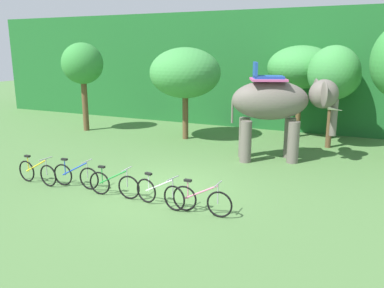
{
  "coord_description": "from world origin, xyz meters",
  "views": [
    {
      "loc": [
        5.66,
        -10.07,
        4.24
      ],
      "look_at": [
        0.58,
        1.0,
        1.3
      ],
      "focal_mm": 36.78,
      "sensor_mm": 36.0,
      "label": 1
    }
  ],
  "objects_px": {
    "tree_far_right": "(82,64)",
    "tree_center": "(334,77)",
    "bike_green": "(114,184)",
    "bike_pink": "(201,200)",
    "tree_left": "(185,73)",
    "tree_center_left": "(334,73)",
    "bike_yellow": "(37,172)",
    "bike_blue": "(76,176)",
    "tree_right": "(301,67)",
    "bike_white": "(160,193)",
    "elephant": "(279,104)"
  },
  "relations": [
    {
      "from": "tree_left",
      "to": "bike_green",
      "type": "distance_m",
      "value": 8.46
    },
    {
      "from": "bike_white",
      "to": "bike_blue",
      "type": "bearing_deg",
      "value": 175.46
    },
    {
      "from": "tree_left",
      "to": "tree_center_left",
      "type": "height_order",
      "value": "tree_center_left"
    },
    {
      "from": "bike_yellow",
      "to": "bike_white",
      "type": "xyz_separation_m",
      "value": [
        4.51,
        0.0,
        0.0
      ]
    },
    {
      "from": "tree_far_right",
      "to": "tree_center",
      "type": "relative_size",
      "value": 1.12
    },
    {
      "from": "tree_far_right",
      "to": "bike_yellow",
      "type": "distance_m",
      "value": 9.2
    },
    {
      "from": "tree_right",
      "to": "tree_center",
      "type": "distance_m",
      "value": 1.57
    },
    {
      "from": "tree_far_right",
      "to": "elephant",
      "type": "distance_m",
      "value": 10.75
    },
    {
      "from": "tree_left",
      "to": "bike_blue",
      "type": "bearing_deg",
      "value": -90.96
    },
    {
      "from": "tree_left",
      "to": "tree_center",
      "type": "xyz_separation_m",
      "value": [
        6.35,
        3.01,
        -0.16
      ]
    },
    {
      "from": "tree_left",
      "to": "bike_blue",
      "type": "xyz_separation_m",
      "value": [
        -0.13,
        -7.7,
        -2.76
      ]
    },
    {
      "from": "tree_right",
      "to": "bike_green",
      "type": "height_order",
      "value": "tree_right"
    },
    {
      "from": "tree_far_right",
      "to": "bike_green",
      "type": "distance_m",
      "value": 10.8
    },
    {
      "from": "tree_center_left",
      "to": "tree_right",
      "type": "bearing_deg",
      "value": 134.04
    },
    {
      "from": "tree_left",
      "to": "bike_pink",
      "type": "bearing_deg",
      "value": -61.73
    },
    {
      "from": "bike_blue",
      "to": "bike_green",
      "type": "bearing_deg",
      "value": -6.04
    },
    {
      "from": "tree_center_left",
      "to": "tree_center",
      "type": "bearing_deg",
      "value": 94.61
    },
    {
      "from": "bike_green",
      "to": "bike_blue",
      "type": "bearing_deg",
      "value": 173.96
    },
    {
      "from": "bike_yellow",
      "to": "bike_green",
      "type": "height_order",
      "value": "same"
    },
    {
      "from": "tree_center_left",
      "to": "bike_green",
      "type": "bearing_deg",
      "value": -119.62
    },
    {
      "from": "bike_blue",
      "to": "bike_pink",
      "type": "bearing_deg",
      "value": -3.16
    },
    {
      "from": "tree_right",
      "to": "bike_white",
      "type": "relative_size",
      "value": 2.62
    },
    {
      "from": "tree_right",
      "to": "bike_yellow",
      "type": "relative_size",
      "value": 2.59
    },
    {
      "from": "bike_blue",
      "to": "tree_left",
      "type": "bearing_deg",
      "value": 89.04
    },
    {
      "from": "tree_right",
      "to": "bike_white",
      "type": "xyz_separation_m",
      "value": [
        -1.83,
        -10.7,
        -3.01
      ]
    },
    {
      "from": "elephant",
      "to": "bike_pink",
      "type": "relative_size",
      "value": 2.46
    },
    {
      "from": "bike_blue",
      "to": "bike_pink",
      "type": "relative_size",
      "value": 1.0
    },
    {
      "from": "tree_far_right",
      "to": "bike_white",
      "type": "relative_size",
      "value": 2.71
    },
    {
      "from": "elephant",
      "to": "tree_far_right",
      "type": "bearing_deg",
      "value": 171.95
    },
    {
      "from": "bike_green",
      "to": "bike_pink",
      "type": "bearing_deg",
      "value": -1.57
    },
    {
      "from": "tree_center_left",
      "to": "bike_pink",
      "type": "xyz_separation_m",
      "value": [
        -2.23,
        -8.99,
        -2.86
      ]
    },
    {
      "from": "elephant",
      "to": "bike_blue",
      "type": "bearing_deg",
      "value": -130.62
    },
    {
      "from": "tree_center_left",
      "to": "elephant",
      "type": "bearing_deg",
      "value": -119.3
    },
    {
      "from": "bike_green",
      "to": "bike_white",
      "type": "bearing_deg",
      "value": -3.05
    },
    {
      "from": "tree_far_right",
      "to": "tree_left",
      "type": "relative_size",
      "value": 1.06
    },
    {
      "from": "tree_far_right",
      "to": "bike_green",
      "type": "bearing_deg",
      "value": -46.3
    },
    {
      "from": "bike_pink",
      "to": "tree_center",
      "type": "bearing_deg",
      "value": 79.3
    },
    {
      "from": "bike_green",
      "to": "bike_yellow",
      "type": "bearing_deg",
      "value": -178.29
    },
    {
      "from": "tree_right",
      "to": "bike_yellow",
      "type": "bearing_deg",
      "value": -120.62
    },
    {
      "from": "tree_far_right",
      "to": "tree_center_left",
      "type": "xyz_separation_m",
      "value": [
        12.21,
        1.43,
        -0.23
      ]
    },
    {
      "from": "tree_far_right",
      "to": "tree_left",
      "type": "bearing_deg",
      "value": 3.91
    },
    {
      "from": "tree_center",
      "to": "bike_yellow",
      "type": "xyz_separation_m",
      "value": [
        -7.83,
        -10.97,
        -2.6
      ]
    },
    {
      "from": "bike_green",
      "to": "bike_white",
      "type": "height_order",
      "value": "same"
    },
    {
      "from": "bike_green",
      "to": "bike_pink",
      "type": "xyz_separation_m",
      "value": [
        2.84,
        -0.08,
        0.0
      ]
    },
    {
      "from": "tree_left",
      "to": "bike_white",
      "type": "height_order",
      "value": "tree_left"
    },
    {
      "from": "tree_far_right",
      "to": "bike_yellow",
      "type": "xyz_separation_m",
      "value": [
        4.22,
        -7.57,
        -3.09
      ]
    },
    {
      "from": "tree_center",
      "to": "bike_yellow",
      "type": "bearing_deg",
      "value": -125.53
    },
    {
      "from": "elephant",
      "to": "bike_pink",
      "type": "bearing_deg",
      "value": -95.54
    },
    {
      "from": "tree_right",
      "to": "bike_white",
      "type": "height_order",
      "value": "tree_right"
    },
    {
      "from": "tree_far_right",
      "to": "bike_green",
      "type": "relative_size",
      "value": 2.68
    }
  ]
}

